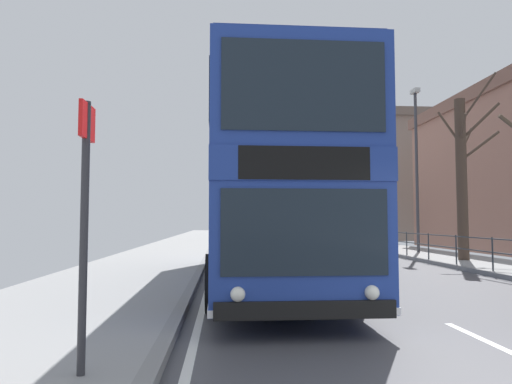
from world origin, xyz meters
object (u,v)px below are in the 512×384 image
double_decker_bus_main (265,194)px  street_lamp_far_side (416,157)px  background_bus_far_lane (326,220)px  bare_tree_far_01 (462,174)px  bus_stop_sign_near (85,205)px  background_building_01 (431,181)px

double_decker_bus_main → street_lamp_far_side: (8.21, 9.93, 2.39)m
background_bus_far_lane → bare_tree_far_01: bare_tree_far_01 is taller
background_bus_far_lane → bus_stop_sign_near: size_ratio=3.40×
double_decker_bus_main → street_lamp_far_side: bearing=50.4°
background_bus_far_lane → street_lamp_far_side: street_lamp_far_side is taller
double_decker_bus_main → background_bus_far_lane: 18.50m
bus_stop_sign_near → bare_tree_far_01: 16.48m
bus_stop_sign_near → bare_tree_far_01: bare_tree_far_01 is taller
street_lamp_far_side → bare_tree_far_01: street_lamp_far_side is taller
double_decker_bus_main → bare_tree_far_01: size_ratio=1.57×
background_building_01 → background_bus_far_lane: bearing=-134.1°
double_decker_bus_main → bus_stop_sign_near: bearing=-109.2°
bus_stop_sign_near → bare_tree_far_01: bearing=49.8°
street_lamp_far_side → background_building_01: 24.12m
double_decker_bus_main → background_building_01: background_building_01 is taller
street_lamp_far_side → background_bus_far_lane: bearing=109.5°
background_bus_far_lane → bus_stop_sign_near: 25.80m
background_bus_far_lane → background_building_01: 19.68m
bus_stop_sign_near → background_building_01: (21.31, 38.43, 3.70)m
double_decker_bus_main → bus_stop_sign_near: size_ratio=4.11×
double_decker_bus_main → bare_tree_far_01: bearing=34.5°
background_bus_far_lane → background_building_01: bearing=45.9°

